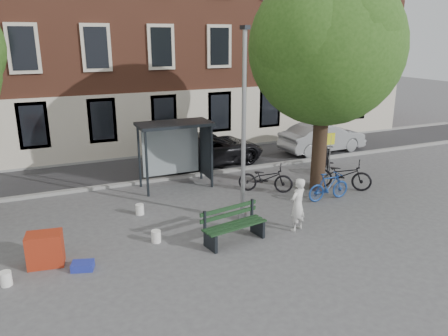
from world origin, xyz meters
name	(u,v)px	position (x,y,z in m)	size (l,w,h in m)	color
ground	(242,220)	(0.00, 0.00, 0.00)	(90.00, 90.00, 0.00)	#4C4C4F
road	(177,165)	(0.00, 7.00, 0.01)	(40.00, 4.00, 0.01)	#28282B
curb_near	(191,175)	(0.00, 5.00, 0.06)	(40.00, 0.25, 0.12)	gray
curb_far	(165,153)	(0.00, 9.00, 0.06)	(40.00, 0.25, 0.12)	gray
building_row	(139,13)	(0.00, 13.00, 7.00)	(30.00, 8.00, 14.00)	brown
lamppost	(244,137)	(0.00, 0.00, 2.78)	(0.28, 0.35, 6.11)	#9EA0A3
tree_right	(329,42)	(4.01, 1.38, 5.62)	(5.76, 5.60, 8.20)	black
bus_shelter	(184,139)	(-0.61, 4.11, 1.92)	(2.85, 1.45, 2.62)	#1E2328
painter	(298,205)	(1.19, -1.39, 0.85)	(0.62, 0.41, 1.69)	silver
bench	(234,226)	(-0.94, -1.31, 0.47)	(2.05, 0.98, 1.02)	#1E2328
bike_a	(266,178)	(2.00, 2.08, 0.55)	(0.73, 2.10, 1.10)	black
bike_b	(329,186)	(3.69, 0.36, 0.52)	(0.49, 1.75, 1.05)	navy
bike_c	(342,175)	(4.91, 1.14, 0.59)	(0.79, 2.26, 1.19)	black
bike_d	(327,159)	(5.81, 3.31, 0.56)	(0.52, 1.86, 1.12)	black
car_dark	(209,149)	(1.44, 6.54, 0.74)	(2.45, 5.31, 1.48)	black
car_silver	(323,137)	(7.67, 6.26, 0.76)	(1.61, 4.62, 1.52)	#96989D
red_stand	(45,249)	(-6.05, -0.58, 0.45)	(0.90, 0.60, 0.90)	#9B2A14
blue_crate	(83,266)	(-5.21, -1.21, 0.10)	(0.55, 0.40, 0.20)	#212E9B
bucket_a	(6,279)	(-7.00, -1.25, 0.18)	(0.28, 0.28, 0.36)	white
bucket_b	(140,209)	(-3.00, 1.80, 0.18)	(0.28, 0.28, 0.36)	white
bucket_c	(156,236)	(-3.04, -0.45, 0.18)	(0.28, 0.28, 0.36)	white
notice_sign	(330,146)	(4.87, 1.96, 1.56)	(0.36, 0.06, 2.10)	#9EA0A3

